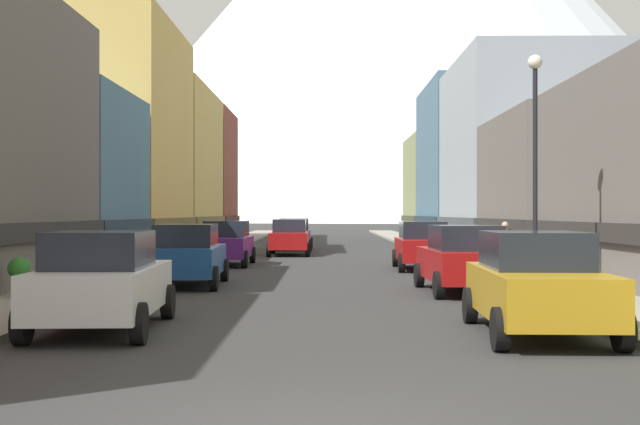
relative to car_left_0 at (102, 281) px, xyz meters
name	(u,v)px	position (x,y,z in m)	size (l,w,h in m)	color
sidewalk_left	(200,252)	(-2.45, 28.08, -0.82)	(2.50, 100.00, 0.15)	gray
sidewalk_right	(444,252)	(10.05, 28.08, -0.82)	(2.50, 100.00, 0.15)	gray
storefront_left_2	(20,182)	(-7.94, 17.73, 2.39)	(8.78, 8.07, 6.85)	slate
storefront_left_3	(97,143)	(-7.71, 27.96, 4.77)	(8.31, 11.83, 11.69)	#D8B259
storefront_left_4	(144,169)	(-8.14, 41.19, 4.10)	(9.17, 13.72, 10.34)	#D8B259
storefront_left_5	(175,177)	(-8.36, 53.62, 4.12)	(9.61, 10.15, 10.37)	brown
storefront_right_2	(582,192)	(14.80, 20.61, 2.10)	(7.31, 10.17, 6.23)	#66605B
storefront_right_3	(544,158)	(16.27, 32.45, 4.27)	(10.25, 13.32, 10.68)	#99A5B2
storefront_right_4	(476,166)	(14.93, 46.29, 4.61)	(7.56, 13.24, 11.37)	slate
storefront_right_5	(452,189)	(15.06, 58.91, 3.31)	(7.83, 11.50, 8.73)	#8C9966
car_left_0	(102,281)	(0.00, 0.00, 0.00)	(2.24, 4.48, 1.78)	silver
car_left_1	(187,255)	(0.00, 9.19, 0.00)	(2.19, 4.46, 1.78)	#19478C
car_left_2	(226,243)	(0.00, 18.64, 0.00)	(2.09, 4.41, 1.78)	#591E72
car_right_0	(537,283)	(7.60, -0.49, 0.00)	(2.19, 4.46, 1.78)	#B28419
car_right_1	(463,259)	(7.60, 7.16, 0.00)	(2.20, 4.46, 1.78)	#9E1111
car_right_2	(423,245)	(7.60, 16.31, 0.00)	(2.13, 4.43, 1.78)	#9E1111
car_driving_0	(290,237)	(2.20, 26.77, 0.00)	(2.06, 4.40, 1.78)	#9E1111
car_driving_1	(294,234)	(2.20, 32.79, 0.00)	(2.06, 4.40, 1.78)	#591E72
potted_plant_0	(19,274)	(-3.20, 4.69, -0.23)	(0.53, 0.53, 0.92)	brown
pedestrian_0	(505,248)	(10.05, 13.52, 0.01)	(0.36, 0.36, 1.66)	brown
streetlamp_right	(535,137)	(9.15, 5.83, 3.09)	(0.36, 0.36, 5.86)	black
mountain_backdrop	(405,10)	(29.43, 253.08, 65.73)	(220.65, 220.65, 133.26)	silver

